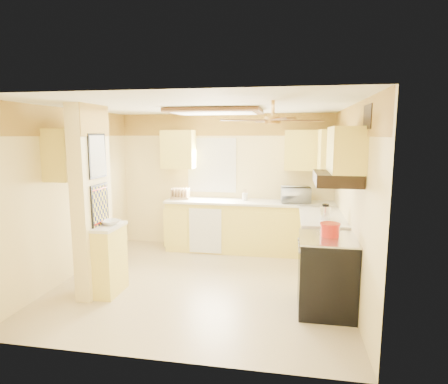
% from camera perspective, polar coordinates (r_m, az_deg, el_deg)
% --- Properties ---
extents(floor, '(4.00, 4.00, 0.00)m').
position_cam_1_polar(floor, '(5.57, -3.32, -13.66)').
color(floor, beige).
rests_on(floor, ground).
extents(ceiling, '(4.00, 4.00, 0.00)m').
position_cam_1_polar(ceiling, '(5.16, -3.57, 12.94)').
color(ceiling, white).
rests_on(ceiling, wall_back).
extents(wall_back, '(4.00, 0.00, 4.00)m').
position_cam_1_polar(wall_back, '(7.06, 0.17, 1.66)').
color(wall_back, '#FDE59B').
rests_on(wall_back, floor).
extents(wall_front, '(4.00, 0.00, 4.00)m').
position_cam_1_polar(wall_front, '(3.44, -10.89, -6.06)').
color(wall_front, '#FDE59B').
rests_on(wall_front, floor).
extents(wall_left, '(0.00, 3.80, 3.80)m').
position_cam_1_polar(wall_left, '(6.01, -22.31, -0.25)').
color(wall_left, '#FDE59B').
rests_on(wall_left, floor).
extents(wall_right, '(0.00, 3.80, 3.80)m').
position_cam_1_polar(wall_right, '(5.14, 18.80, -1.48)').
color(wall_right, '#FDE59B').
rests_on(wall_right, floor).
extents(wallpaper_border, '(4.00, 0.02, 0.40)m').
position_cam_1_polar(wallpaper_border, '(6.99, 0.14, 10.21)').
color(wallpaper_border, yellow).
rests_on(wallpaper_border, wall_back).
extents(partition_column, '(0.20, 0.70, 2.50)m').
position_cam_1_polar(partition_column, '(5.21, -19.49, -1.38)').
color(partition_column, '#FDE59B').
rests_on(partition_column, floor).
extents(partition_ledge, '(0.25, 0.55, 0.90)m').
position_cam_1_polar(partition_ledge, '(5.30, -16.95, -10.02)').
color(partition_ledge, '#F7DF63').
rests_on(partition_ledge, floor).
extents(ledge_top, '(0.28, 0.58, 0.04)m').
position_cam_1_polar(ledge_top, '(5.17, -17.18, -5.08)').
color(ledge_top, white).
rests_on(ledge_top, partition_ledge).
extents(lower_cabinets_back, '(3.00, 0.60, 0.90)m').
position_cam_1_polar(lower_cabinets_back, '(6.85, 3.87, -5.40)').
color(lower_cabinets_back, '#F7DF63').
rests_on(lower_cabinets_back, floor).
extents(lower_cabinets_right, '(0.60, 1.40, 0.90)m').
position_cam_1_polar(lower_cabinets_right, '(5.87, 14.61, -8.09)').
color(lower_cabinets_right, '#F7DF63').
rests_on(lower_cabinets_right, floor).
extents(countertop_back, '(3.04, 0.64, 0.04)m').
position_cam_1_polar(countertop_back, '(6.74, 3.90, -1.54)').
color(countertop_back, white).
rests_on(countertop_back, lower_cabinets_back).
extents(countertop_right, '(0.64, 1.44, 0.04)m').
position_cam_1_polar(countertop_right, '(5.75, 14.69, -3.60)').
color(countertop_right, white).
rests_on(countertop_right, lower_cabinets_right).
extents(dishwasher_panel, '(0.58, 0.02, 0.80)m').
position_cam_1_polar(dishwasher_panel, '(6.68, -2.87, -5.94)').
color(dishwasher_panel, white).
rests_on(dishwasher_panel, lower_cabinets_back).
extents(window, '(0.92, 0.02, 1.02)m').
position_cam_1_polar(window, '(7.07, -1.85, 4.11)').
color(window, white).
rests_on(window, wall_back).
extents(upper_cab_back_left, '(0.60, 0.35, 0.70)m').
position_cam_1_polar(upper_cab_back_left, '(7.04, -6.95, 6.48)').
color(upper_cab_back_left, '#F7DF63').
rests_on(upper_cab_back_left, wall_back).
extents(upper_cab_back_right, '(0.90, 0.35, 0.70)m').
position_cam_1_polar(upper_cab_back_right, '(6.74, 13.07, 6.22)').
color(upper_cab_back_right, '#F7DF63').
rests_on(upper_cab_back_right, wall_back).
extents(upper_cab_right, '(0.35, 1.00, 0.70)m').
position_cam_1_polar(upper_cab_right, '(6.29, 15.80, 5.95)').
color(upper_cab_right, '#F7DF63').
rests_on(upper_cab_right, wall_right).
extents(upper_cab_left_wall, '(0.35, 0.75, 0.70)m').
position_cam_1_polar(upper_cab_left_wall, '(5.65, -22.52, 5.33)').
color(upper_cab_left_wall, '#F7DF63').
rests_on(upper_cab_left_wall, wall_left).
extents(upper_cab_over_stove, '(0.35, 0.76, 0.52)m').
position_cam_1_polar(upper_cab_over_stove, '(4.50, 18.06, 6.14)').
color(upper_cab_over_stove, '#F7DF63').
rests_on(upper_cab_over_stove, wall_right).
extents(stove, '(0.68, 0.77, 0.92)m').
position_cam_1_polar(stove, '(4.78, 15.31, -11.92)').
color(stove, black).
rests_on(stove, floor).
extents(range_hood, '(0.50, 0.76, 0.14)m').
position_cam_1_polar(range_hood, '(4.51, 16.79, 2.00)').
color(range_hood, black).
rests_on(range_hood, upper_cab_over_stove).
extents(poster_menu, '(0.02, 0.42, 0.57)m').
position_cam_1_polar(poster_menu, '(5.09, -18.74, 5.23)').
color(poster_menu, black).
rests_on(poster_menu, partition_column).
extents(poster_nashville, '(0.02, 0.42, 0.57)m').
position_cam_1_polar(poster_nashville, '(5.17, -18.39, -1.98)').
color(poster_nashville, black).
rests_on(poster_nashville, partition_column).
extents(ceiling_light_panel, '(1.35, 0.95, 0.06)m').
position_cam_1_polar(ceiling_light_panel, '(5.63, -1.32, 12.15)').
color(ceiling_light_panel, brown).
rests_on(ceiling_light_panel, ceiling).
extents(ceiling_fan, '(1.15, 1.15, 0.26)m').
position_cam_1_polar(ceiling_fan, '(4.31, 7.44, 10.86)').
color(ceiling_fan, gold).
rests_on(ceiling_fan, ceiling).
extents(vent_grate, '(0.02, 0.40, 0.25)m').
position_cam_1_polar(vent_grate, '(4.18, 21.08, 10.63)').
color(vent_grate, black).
rests_on(vent_grate, wall_right).
extents(microwave, '(0.53, 0.39, 0.28)m').
position_cam_1_polar(microwave, '(6.67, 10.88, -0.41)').
color(microwave, white).
rests_on(microwave, countertop_back).
extents(bowl, '(0.31, 0.31, 0.06)m').
position_cam_1_polar(bowl, '(5.20, -16.94, -4.44)').
color(bowl, white).
rests_on(bowl, ledge_top).
extents(dutch_oven, '(0.24, 0.24, 0.16)m').
position_cam_1_polar(dutch_oven, '(4.68, 15.85, -5.52)').
color(dutch_oven, red).
rests_on(dutch_oven, stove).
extents(kettle, '(0.14, 0.14, 0.22)m').
position_cam_1_polar(kettle, '(5.44, 15.17, -3.00)').
color(kettle, silver).
rests_on(kettle, countertop_right).
extents(dish_rack, '(0.37, 0.29, 0.20)m').
position_cam_1_polar(dish_rack, '(7.02, -6.69, -0.42)').
color(dish_rack, tan).
rests_on(dish_rack, countertop_back).
extents(utensil_crock, '(0.10, 0.10, 0.20)m').
position_cam_1_polar(utensil_crock, '(6.81, 3.22, -0.69)').
color(utensil_crock, white).
rests_on(utensil_crock, countertop_back).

